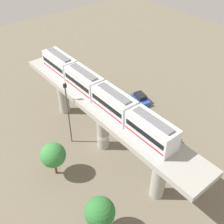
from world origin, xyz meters
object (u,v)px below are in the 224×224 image
(parked_car_red, at_px, (166,136))
(parked_car_yellow, at_px, (97,101))
(tree_mid_lot, at_px, (53,155))
(train, at_px, (98,91))
(parked_car_blue, at_px, (140,99))
(tree_near_viaduct, at_px, (100,212))
(signal_post, at_px, (68,112))

(parked_car_red, bearing_deg, parked_car_yellow, 90.16)
(tree_mid_lot, bearing_deg, train, 6.15)
(train, distance_m, parked_car_blue, 16.32)
(train, bearing_deg, parked_car_yellow, 55.74)
(parked_car_yellow, xyz_separation_m, parked_car_blue, (6.94, -4.67, 0.00))
(parked_car_yellow, bearing_deg, train, -115.87)
(tree_mid_lot, bearing_deg, parked_car_yellow, 33.34)
(parked_car_blue, bearing_deg, parked_car_yellow, 156.61)
(parked_car_blue, xyz_separation_m, parked_car_red, (-4.09, -10.16, 0.00))
(parked_car_blue, bearing_deg, tree_mid_lot, -156.62)
(parked_car_yellow, bearing_deg, tree_mid_lot, -138.28)
(parked_car_yellow, bearing_deg, parked_car_red, -70.76)
(parked_car_yellow, relative_size, parked_car_blue, 0.99)
(parked_car_yellow, bearing_deg, tree_near_viaduct, -117.46)
(signal_post, bearing_deg, train, -42.89)
(parked_car_red, bearing_deg, parked_car_blue, 57.35)
(parked_car_blue, bearing_deg, tree_near_viaduct, -133.44)
(tree_near_viaduct, relative_size, signal_post, 0.50)
(tree_near_viaduct, height_order, tree_mid_lot, tree_near_viaduct)
(train, height_order, parked_car_red, train)
(parked_car_blue, distance_m, parked_car_red, 10.95)
(parked_car_yellow, relative_size, parked_car_red, 0.99)
(train, xyz_separation_m, tree_mid_lot, (-8.65, -0.93, -6.28))
(parked_car_red, xyz_separation_m, signal_post, (-12.12, 9.36, 5.35))
(train, relative_size, parked_car_red, 6.15)
(parked_car_yellow, distance_m, tree_near_viaduct, 25.41)
(tree_near_viaduct, bearing_deg, train, 53.05)
(parked_car_blue, height_order, signal_post, signal_post)
(parked_car_yellow, bearing_deg, parked_car_blue, -25.55)
(tree_near_viaduct, distance_m, signal_post, 16.12)
(parked_car_yellow, relative_size, tree_near_viaduct, 0.79)
(parked_car_blue, relative_size, tree_mid_lot, 0.80)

